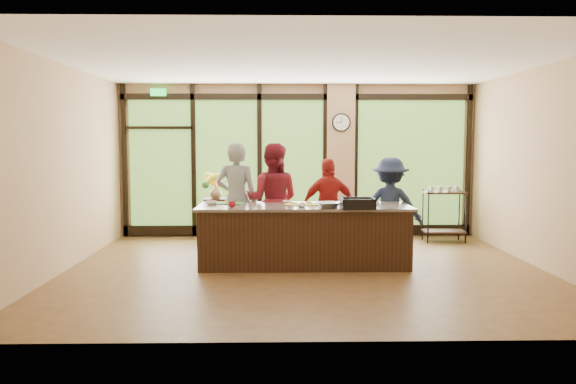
{
  "coord_description": "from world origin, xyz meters",
  "views": [
    {
      "loc": [
        -0.41,
        -8.12,
        1.88
      ],
      "look_at": [
        -0.24,
        0.4,
        1.11
      ],
      "focal_mm": 35.0,
      "sensor_mm": 36.0,
      "label": 1
    }
  ],
  "objects_px": {
    "island_base": "(304,237)",
    "bar_cart": "(444,208)",
    "roasting_pan": "(357,206)",
    "cook_right": "(390,207)",
    "flower_stand": "(216,221)",
    "cook_left": "(237,200)"
  },
  "relations": [
    {
      "from": "roasting_pan",
      "to": "bar_cart",
      "type": "relative_size",
      "value": 0.45
    },
    {
      "from": "cook_left",
      "to": "bar_cart",
      "type": "bearing_deg",
      "value": -152.51
    },
    {
      "from": "cook_right",
      "to": "flower_stand",
      "type": "height_order",
      "value": "cook_right"
    },
    {
      "from": "flower_stand",
      "to": "bar_cart",
      "type": "xyz_separation_m",
      "value": [
        4.26,
        0.13,
        0.21
      ]
    },
    {
      "from": "cook_right",
      "to": "flower_stand",
      "type": "bearing_deg",
      "value": -8.27
    },
    {
      "from": "flower_stand",
      "to": "bar_cart",
      "type": "bearing_deg",
      "value": -1.31
    },
    {
      "from": "cook_left",
      "to": "flower_stand",
      "type": "height_order",
      "value": "cook_left"
    },
    {
      "from": "cook_left",
      "to": "cook_right",
      "type": "height_order",
      "value": "cook_left"
    },
    {
      "from": "island_base",
      "to": "roasting_pan",
      "type": "xyz_separation_m",
      "value": [
        0.75,
        -0.46,
        0.52
      ]
    },
    {
      "from": "roasting_pan",
      "to": "flower_stand",
      "type": "distance_m",
      "value": 3.27
    },
    {
      "from": "island_base",
      "to": "cook_left",
      "type": "distance_m",
      "value": 1.36
    },
    {
      "from": "cook_left",
      "to": "cook_right",
      "type": "xyz_separation_m",
      "value": [
        2.52,
        0.01,
        -0.13
      ]
    },
    {
      "from": "roasting_pan",
      "to": "bar_cart",
      "type": "distance_m",
      "value": 3.15
    },
    {
      "from": "cook_left",
      "to": "bar_cart",
      "type": "xyz_separation_m",
      "value": [
        3.8,
        1.28,
        -0.31
      ]
    },
    {
      "from": "cook_left",
      "to": "cook_right",
      "type": "bearing_deg",
      "value": -170.9
    },
    {
      "from": "cook_right",
      "to": "island_base",
      "type": "bearing_deg",
      "value": 38.18
    },
    {
      "from": "cook_right",
      "to": "cook_left",
      "type": "bearing_deg",
      "value": 12.86
    },
    {
      "from": "island_base",
      "to": "cook_left",
      "type": "xyz_separation_m",
      "value": [
        -1.07,
        0.68,
        0.5
      ]
    },
    {
      "from": "cook_right",
      "to": "roasting_pan",
      "type": "bearing_deg",
      "value": 71.14
    },
    {
      "from": "cook_left",
      "to": "roasting_pan",
      "type": "xyz_separation_m",
      "value": [
        1.81,
        -1.14,
        0.02
      ]
    },
    {
      "from": "bar_cart",
      "to": "cook_left",
      "type": "bearing_deg",
      "value": -158.11
    },
    {
      "from": "island_base",
      "to": "bar_cart",
      "type": "distance_m",
      "value": 3.37
    }
  ]
}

